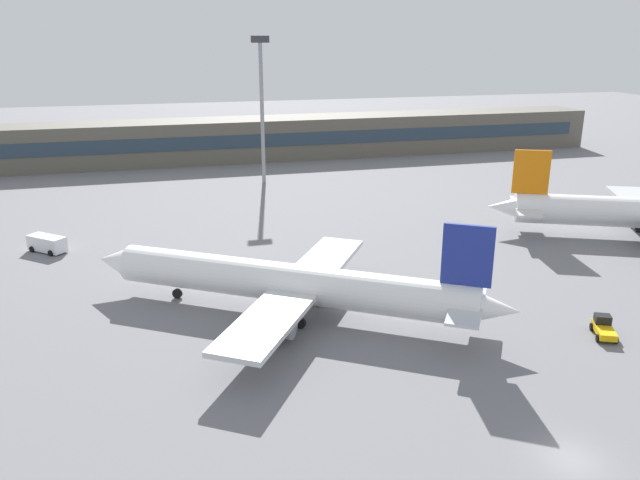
{
  "coord_description": "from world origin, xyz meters",
  "views": [
    {
      "loc": [
        -24.81,
        -28.82,
        26.38
      ],
      "look_at": [
        -6.23,
        40.0,
        3.0
      ],
      "focal_mm": 34.93,
      "sensor_mm": 36.0,
      "label": 1
    }
  ],
  "objects_px": {
    "floodlight_tower_west": "(262,100)",
    "service_van_white": "(47,243)",
    "airplane_near": "(287,283)",
    "baggage_tug_yellow": "(604,327)"
  },
  "relations": [
    {
      "from": "floodlight_tower_west",
      "to": "service_van_white",
      "type": "bearing_deg",
      "value": -136.52
    },
    {
      "from": "airplane_near",
      "to": "baggage_tug_yellow",
      "type": "xyz_separation_m",
      "value": [
        27.19,
        -12.24,
        -2.52
      ]
    },
    {
      "from": "baggage_tug_yellow",
      "to": "service_van_white",
      "type": "relative_size",
      "value": 0.75
    },
    {
      "from": "floodlight_tower_west",
      "to": "airplane_near",
      "type": "bearing_deg",
      "value": -97.93
    },
    {
      "from": "baggage_tug_yellow",
      "to": "airplane_near",
      "type": "bearing_deg",
      "value": 155.76
    },
    {
      "from": "airplane_near",
      "to": "baggage_tug_yellow",
      "type": "bearing_deg",
      "value": -24.24
    },
    {
      "from": "floodlight_tower_west",
      "to": "baggage_tug_yellow",
      "type": "bearing_deg",
      "value": -75.0
    },
    {
      "from": "airplane_near",
      "to": "service_van_white",
      "type": "bearing_deg",
      "value": 134.26
    },
    {
      "from": "baggage_tug_yellow",
      "to": "service_van_white",
      "type": "distance_m",
      "value": 65.64
    },
    {
      "from": "baggage_tug_yellow",
      "to": "service_van_white",
      "type": "bearing_deg",
      "value": 143.84
    }
  ]
}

